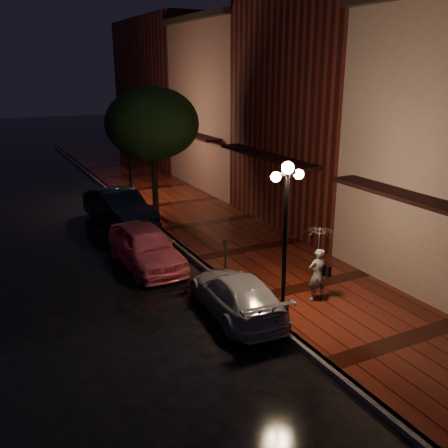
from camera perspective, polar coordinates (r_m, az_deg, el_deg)
ground at (r=18.05m, az=-3.11°, el=-4.40°), size 120.00×120.00×0.00m
sidewalk at (r=18.98m, az=3.11°, el=-3.04°), size 4.50×60.00×0.15m
curb at (r=18.02m, az=-3.11°, el=-4.18°), size 0.25×60.00×0.15m
storefront_mid at (r=22.15m, az=11.66°, el=13.99°), size 5.00×8.00×11.00m
storefront_far at (r=28.90m, az=1.43°, el=13.09°), size 5.00×8.00×9.00m
storefront_extra at (r=37.95m, az=-6.03°, el=14.82°), size 5.00×12.00×10.00m
streetlamp_near at (r=13.19m, az=7.02°, el=-0.87°), size 0.96×0.36×4.31m
streetlamp_far at (r=25.68m, az=-10.80°, el=7.96°), size 0.96×0.36×4.31m
street_tree at (r=22.69m, az=-8.17°, el=11.06°), size 4.16×4.16×5.80m
pink_car at (r=17.64m, az=-8.92°, el=-2.55°), size 1.87×4.41×1.49m
navy_car at (r=22.51m, az=-11.86°, el=1.84°), size 2.31×4.97×1.58m
silver_car at (r=14.21m, az=1.41°, el=-8.04°), size 2.00×4.27×1.21m
woman_with_umbrella at (r=14.58m, az=10.79°, el=-3.24°), size 0.94×0.96×2.26m
parking_meter at (r=16.11m, az=0.18°, el=-3.48°), size 0.14×0.12×1.34m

